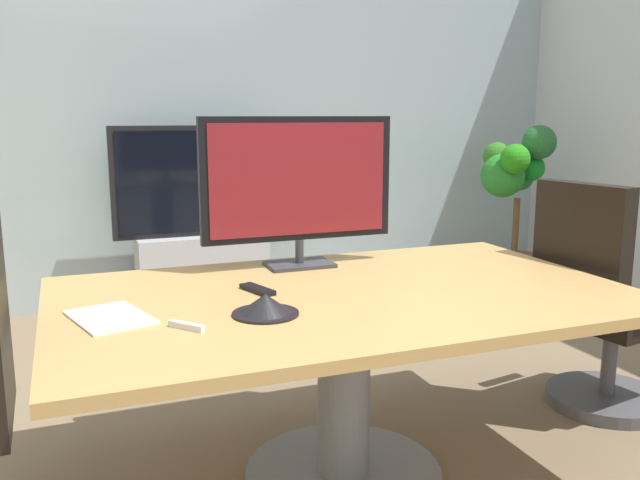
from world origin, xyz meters
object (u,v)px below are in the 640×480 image
at_px(office_chair_right, 600,317).
at_px(potted_plant, 514,195).
at_px(remote_control, 257,289).
at_px(conference_table, 344,335).
at_px(tv_monitor, 298,183).
at_px(conference_phone, 265,306).
at_px(wall_display_unit, 202,250).

distance_m(office_chair_right, potted_plant, 2.19).
bearing_deg(office_chair_right, potted_plant, -36.20).
bearing_deg(remote_control, conference_table, -38.80).
bearing_deg(conference_table, office_chair_right, 4.92).
distance_m(office_chair_right, tv_monitor, 1.55).
distance_m(potted_plant, remote_control, 3.26).
bearing_deg(tv_monitor, remote_control, -129.24).
bearing_deg(conference_phone, potted_plant, 39.79).
bearing_deg(conference_table, conference_phone, -154.41).
height_order(conference_table, potted_plant, potted_plant).
bearing_deg(conference_table, remote_control, 159.26).
bearing_deg(potted_plant, conference_phone, -140.21).
height_order(office_chair_right, potted_plant, potted_plant).
xyz_separation_m(conference_table, tv_monitor, (-0.02, 0.46, 0.53)).
relative_size(wall_display_unit, potted_plant, 1.01).
xyz_separation_m(office_chair_right, conference_phone, (-1.70, -0.29, 0.31)).
bearing_deg(office_chair_right, wall_display_unit, 21.78).
xyz_separation_m(conference_phone, remote_control, (0.05, 0.28, -0.02)).
xyz_separation_m(office_chair_right, wall_display_unit, (-1.40, 2.30, -0.01)).
relative_size(conference_table, remote_control, 12.33).
distance_m(potted_plant, conference_phone, 3.48).
relative_size(conference_table, wall_display_unit, 1.60).
relative_size(tv_monitor, potted_plant, 0.64).
height_order(wall_display_unit, conference_phone, wall_display_unit).
relative_size(conference_table, tv_monitor, 2.49).
bearing_deg(remote_control, potted_plant, 18.50).
bearing_deg(conference_table, tv_monitor, 91.89).
bearing_deg(conference_table, potted_plant, 41.57).
distance_m(tv_monitor, remote_control, 0.57).
distance_m(conference_table, wall_display_unit, 2.42).
bearing_deg(conference_phone, conference_table, 25.59).
height_order(tv_monitor, potted_plant, tv_monitor).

